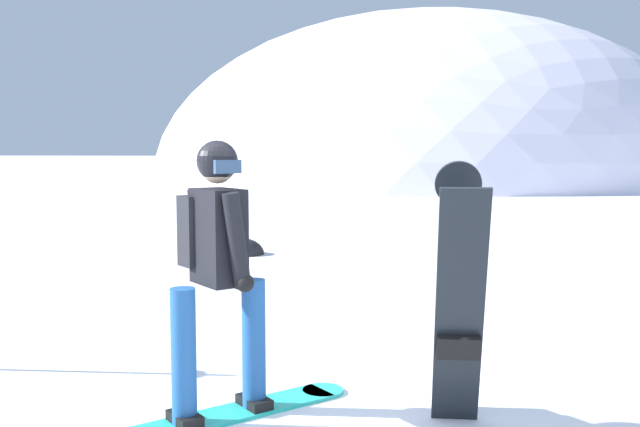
# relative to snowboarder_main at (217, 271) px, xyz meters

# --- Properties ---
(ridge_peak_main) EXTENTS (28.05, 25.25, 17.09)m
(ridge_peak_main) POSITION_rel_snowboarder_main_xyz_m (2.97, 33.04, -0.92)
(ridge_peak_main) COLOR white
(ridge_peak_main) RESTS_ON ground
(snowboarder_main) EXTENTS (1.46, 1.30, 1.71)m
(snowboarder_main) POSITION_rel_snowboarder_main_xyz_m (0.00, 0.00, 0.00)
(snowboarder_main) COLOR #23B7A3
(snowboarder_main) RESTS_ON ground
(spare_snowboard) EXTENTS (0.28, 0.51, 1.60)m
(spare_snowboard) POSITION_rel_snowboarder_main_xyz_m (1.46, -0.08, -0.11)
(spare_snowboard) COLOR black
(spare_snowboard) RESTS_ON ground
(rock_dark) EXTENTS (0.73, 0.62, 0.51)m
(rock_dark) POSITION_rel_snowboarder_main_xyz_m (-1.26, 6.66, -0.92)
(rock_dark) COLOR #282628
(rock_dark) RESTS_ON ground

